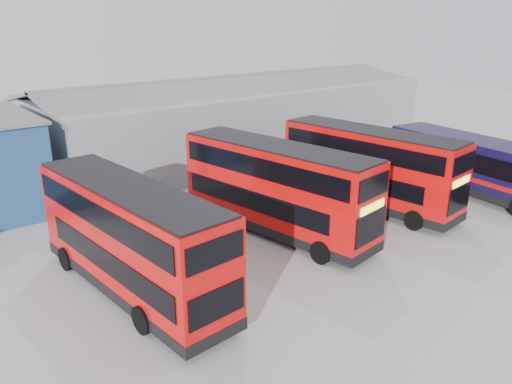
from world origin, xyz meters
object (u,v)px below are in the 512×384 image
Objects in this scene: double_decker_centre at (277,190)px; double_decker_right at (369,169)px; double_decker_left at (131,241)px; single_decker_blue at (483,169)px; maintenance_shed at (236,117)px.

double_decker_centre is 1.02× the size of double_decker_right.
single_decker_blue is (20.76, -2.63, -0.51)m from double_decker_left.
double_decker_left is at bearing 0.77° from single_decker_blue.
double_decker_left is 0.99× the size of double_decker_right.
maintenance_shed is 16.69m from double_decker_centre.
double_decker_right is (14.21, 0.45, 0.02)m from double_decker_left.
double_decker_centre is 0.86× the size of single_decker_blue.
maintenance_shed is 15.02m from double_decker_right.
double_decker_right is at bearing -11.75° from double_decker_centre.
single_decker_blue is at bearing -23.06° from double_decker_centre.
single_decker_blue is (6.55, -3.08, -0.53)m from double_decker_right.
maintenance_shed is at bearing 76.40° from double_decker_right.
double_decker_right is 7.26m from single_decker_blue.
maintenance_shed is at bearing -68.00° from single_decker_blue.
double_decker_right reaches higher than double_decker_left.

